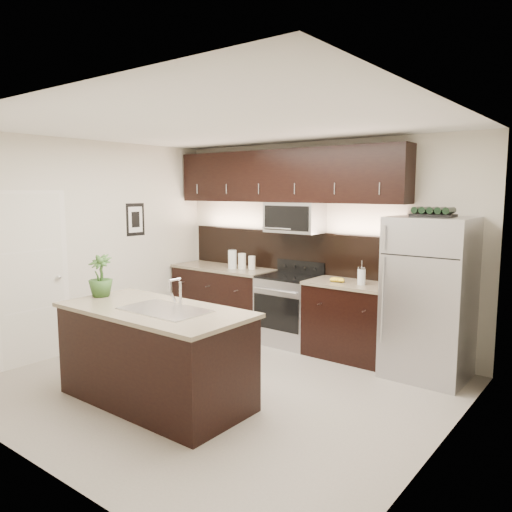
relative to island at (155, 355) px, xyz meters
The scene contains 12 objects.
ground 0.85m from the island, 70.47° to the left, with size 4.50×4.50×0.00m, color gray.
room_walls 1.38m from the island, 78.69° to the left, with size 4.52×4.02×2.71m.
counter_run 2.37m from the island, 95.28° to the left, with size 3.51×0.65×0.94m.
upper_fixtures 3.02m from the island, 94.38° to the left, with size 3.49×0.40×1.66m.
island is the anchor object (origin of this frame).
sink_faucet 0.51m from the island, ahead, with size 0.84×0.50×0.28m.
refrigerator 2.99m from the island, 50.85° to the left, with size 0.86×0.77×1.78m, color #B2B2B7.
wine_rack 3.26m from the island, 50.85° to the left, with size 0.44×0.27×0.10m.
plant 1.09m from the island, behind, with size 0.25×0.25×0.45m, color #2E5321.
canisters 2.58m from the island, 110.27° to the left, with size 0.38×0.23×0.27m.
french_press 2.60m from the island, 65.50° to the left, with size 0.10×0.10×0.28m.
bananas 2.43m from the island, 72.99° to the left, with size 0.19×0.15×0.06m, color yellow.
Camera 1 is at (3.40, -3.78, 2.06)m, focal length 35.00 mm.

